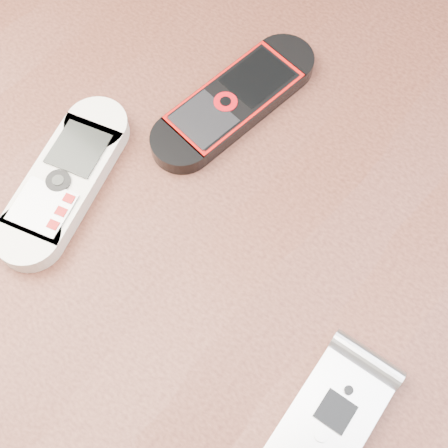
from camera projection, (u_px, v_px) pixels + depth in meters
ground at (222, 392)px, 1.17m from camera, size 4.00×4.00×0.00m
table at (220, 273)px, 0.58m from camera, size 1.20×0.80×0.75m
nokia_white at (65, 180)px, 0.49m from camera, size 0.09×0.17×0.02m
nokia_black_red at (235, 101)px, 0.52m from camera, size 0.08×0.18×0.02m
motorola_razr at (332, 417)px, 0.42m from camera, size 0.06×0.11×0.02m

